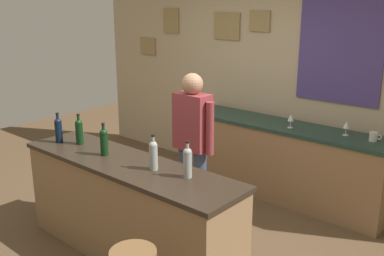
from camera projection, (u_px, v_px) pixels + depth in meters
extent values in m
plane|color=brown|center=(161.00, 238.00, 4.42)|extent=(10.00, 10.00, 0.00)
cube|color=tan|center=(273.00, 74.00, 5.51)|extent=(6.00, 0.06, 2.80)
cube|color=#997F4C|center=(148.00, 46.00, 6.80)|extent=(0.32, 0.02, 0.25)
cube|color=#997F4C|center=(171.00, 21.00, 6.38)|extent=(0.29, 0.02, 0.35)
cube|color=#997F4C|center=(227.00, 26.00, 5.76)|extent=(0.41, 0.02, 0.35)
cube|color=#997F4C|center=(260.00, 21.00, 5.42)|extent=(0.29, 0.02, 0.25)
cube|color=#4C3D7F|center=(340.00, 42.00, 4.82)|extent=(0.97, 0.02, 1.36)
cube|color=olive|center=(129.00, 212.00, 4.01)|extent=(2.27, 0.57, 0.88)
cube|color=#2D2319|center=(127.00, 164.00, 3.88)|extent=(2.32, 0.60, 0.04)
cube|color=olive|center=(282.00, 163.00, 5.25)|extent=(2.48, 0.53, 0.86)
cube|color=#1E382D|center=(284.00, 126.00, 5.13)|extent=(2.53, 0.56, 0.04)
cylinder|color=#384766|center=(200.00, 191.00, 4.47)|extent=(0.13, 0.13, 0.86)
cylinder|color=#384766|center=(185.00, 186.00, 4.60)|extent=(0.13, 0.13, 0.86)
cube|color=maroon|center=(192.00, 122.00, 4.34)|extent=(0.36, 0.20, 0.56)
sphere|color=#A87A5B|center=(192.00, 84.00, 4.23)|extent=(0.21, 0.21, 0.21)
cylinder|color=maroon|center=(210.00, 129.00, 4.21)|extent=(0.08, 0.08, 0.52)
cylinder|color=maroon|center=(176.00, 121.00, 4.48)|extent=(0.08, 0.08, 0.52)
cylinder|color=brown|center=(133.00, 254.00, 2.94)|extent=(0.32, 0.32, 0.03)
cylinder|color=black|center=(59.00, 133.00, 4.39)|extent=(0.07, 0.07, 0.20)
sphere|color=black|center=(58.00, 122.00, 4.35)|extent=(0.07, 0.07, 0.07)
cylinder|color=black|center=(58.00, 119.00, 4.34)|extent=(0.03, 0.03, 0.09)
cylinder|color=black|center=(57.00, 114.00, 4.33)|extent=(0.03, 0.03, 0.02)
cylinder|color=black|center=(79.00, 134.00, 4.34)|extent=(0.07, 0.07, 0.20)
sphere|color=black|center=(79.00, 123.00, 4.31)|extent=(0.07, 0.07, 0.07)
cylinder|color=black|center=(78.00, 120.00, 4.30)|extent=(0.03, 0.03, 0.09)
cylinder|color=black|center=(78.00, 115.00, 4.28)|extent=(0.03, 0.03, 0.02)
cylinder|color=black|center=(104.00, 145.00, 4.02)|extent=(0.07, 0.07, 0.20)
sphere|color=black|center=(103.00, 133.00, 3.99)|extent=(0.07, 0.07, 0.07)
cylinder|color=black|center=(103.00, 130.00, 3.98)|extent=(0.03, 0.03, 0.09)
cylinder|color=black|center=(103.00, 124.00, 3.97)|extent=(0.03, 0.03, 0.02)
cylinder|color=#999E99|center=(154.00, 158.00, 3.68)|extent=(0.07, 0.07, 0.20)
sphere|color=#999E99|center=(153.00, 145.00, 3.65)|extent=(0.07, 0.07, 0.07)
cylinder|color=#999E99|center=(153.00, 142.00, 3.64)|extent=(0.03, 0.03, 0.09)
cylinder|color=black|center=(153.00, 136.00, 3.62)|extent=(0.03, 0.03, 0.02)
cylinder|color=#999E99|center=(187.00, 166.00, 3.51)|extent=(0.07, 0.07, 0.20)
sphere|color=#999E99|center=(187.00, 152.00, 3.48)|extent=(0.07, 0.07, 0.07)
cylinder|color=#999E99|center=(187.00, 148.00, 3.47)|extent=(0.03, 0.03, 0.09)
cylinder|color=black|center=(187.00, 142.00, 3.46)|extent=(0.03, 0.03, 0.02)
cylinder|color=silver|center=(290.00, 127.00, 4.99)|extent=(0.06, 0.06, 0.00)
cylinder|color=silver|center=(290.00, 124.00, 4.98)|extent=(0.01, 0.01, 0.07)
cone|color=silver|center=(291.00, 118.00, 4.96)|extent=(0.07, 0.07, 0.08)
cylinder|color=silver|center=(345.00, 135.00, 4.72)|extent=(0.06, 0.06, 0.00)
cylinder|color=silver|center=(346.00, 131.00, 4.70)|extent=(0.01, 0.01, 0.07)
cone|color=silver|center=(346.00, 125.00, 4.68)|extent=(0.07, 0.07, 0.08)
cylinder|color=silver|center=(373.00, 137.00, 4.51)|extent=(0.08, 0.08, 0.09)
torus|color=silver|center=(379.00, 137.00, 4.47)|extent=(0.06, 0.01, 0.06)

